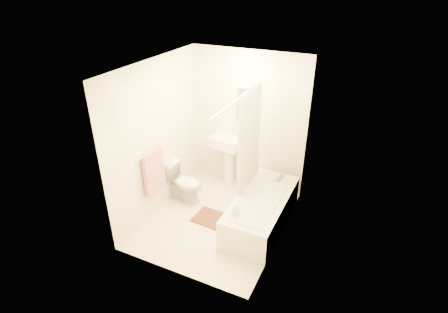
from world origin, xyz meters
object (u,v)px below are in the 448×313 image
at_px(soap_bottle, 235,210).
at_px(bath_mat, 212,219).
at_px(bathtub, 261,210).
at_px(toilet, 184,183).
at_px(sink, 228,158).

bearing_deg(soap_bottle, bath_mat, 149.59).
height_order(bathtub, bath_mat, bathtub).
distance_m(bath_mat, soap_bottle, 0.81).
distance_m(toilet, bath_mat, 0.80).
relative_size(sink, soap_bottle, 5.76).
relative_size(bathtub, bath_mat, 2.86).
bearing_deg(bath_mat, soap_bottle, -30.41).
distance_m(toilet, soap_bottle, 1.36).
distance_m(toilet, sink, 0.93).
relative_size(toilet, bathtub, 0.41).
bearing_deg(soap_bottle, sink, 118.29).
xyz_separation_m(toilet, bathtub, (1.39, -0.04, -0.10)).
bearing_deg(toilet, sink, -23.22).
relative_size(bath_mat, soap_bottle, 3.22).
xyz_separation_m(bath_mat, soap_bottle, (0.52, -0.30, 0.54)).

